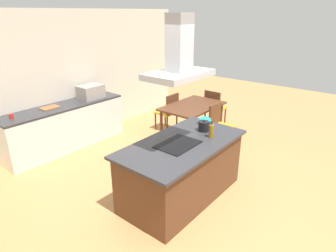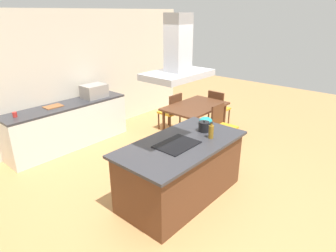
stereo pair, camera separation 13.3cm
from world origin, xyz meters
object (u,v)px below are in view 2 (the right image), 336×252
at_px(olive_oil_bottle, 211,131).
at_px(countertop_microwave, 94,91).
at_px(tea_kettle, 204,127).
at_px(mixing_bowl, 206,121).
at_px(cooktop, 177,144).
at_px(dining_table, 195,109).
at_px(chair_at_right_end, 218,106).
at_px(chair_facing_island, 221,123).
at_px(chair_facing_back_wall, 172,110).
at_px(coffee_mug_red, 15,115).
at_px(range_hood, 178,58).
at_px(cutting_board, 53,106).

bearing_deg(olive_oil_bottle, countertop_microwave, 86.91).
xyz_separation_m(tea_kettle, mixing_bowl, (0.27, 0.15, -0.02)).
relative_size(cooktop, dining_table, 0.43).
distance_m(tea_kettle, countertop_microwave, 2.88).
relative_size(mixing_bowl, chair_at_right_end, 0.24).
height_order(cooktop, mixing_bowl, mixing_bowl).
height_order(chair_facing_island, chair_facing_back_wall, same).
bearing_deg(countertop_microwave, chair_facing_island, -60.29).
bearing_deg(tea_kettle, coffee_mug_red, 119.87).
bearing_deg(countertop_microwave, chair_at_right_end, -37.07).
bearing_deg(range_hood, cooktop, 0.00).
relative_size(coffee_mug_red, dining_table, 0.06).
height_order(countertop_microwave, chair_facing_island, countertop_microwave).
height_order(tea_kettle, chair_facing_island, tea_kettle).
xyz_separation_m(tea_kettle, range_hood, (-0.66, -0.00, 1.12)).
distance_m(countertop_microwave, coffee_mug_red, 1.68).
xyz_separation_m(tea_kettle, chair_facing_island, (1.38, 0.49, -0.47)).
height_order(countertop_microwave, chair_facing_back_wall, countertop_microwave).
bearing_deg(tea_kettle, dining_table, 39.99).
height_order(coffee_mug_red, cutting_board, coffee_mug_red).
relative_size(tea_kettle, chair_facing_island, 0.25).
bearing_deg(countertop_microwave, chair_facing_back_wall, -37.76).
bearing_deg(cutting_board, range_hood, -84.98).
relative_size(mixing_bowl, coffee_mug_red, 2.42).
xyz_separation_m(coffee_mug_red, chair_at_right_end, (3.96, -1.73, -0.44)).
height_order(coffee_mug_red, range_hood, range_hood).
height_order(tea_kettle, cutting_board, tea_kettle).
bearing_deg(dining_table, olive_oil_bottle, -137.80).
relative_size(tea_kettle, countertop_microwave, 0.44).
bearing_deg(dining_table, chair_at_right_end, 0.00).
bearing_deg(cutting_board, olive_oil_bottle, -76.28).
distance_m(cooktop, tea_kettle, 0.66).
distance_m(olive_oil_bottle, chair_facing_island, 1.76).
bearing_deg(tea_kettle, olive_oil_bottle, -122.90).
distance_m(tea_kettle, olive_oil_bottle, 0.27).
relative_size(cooktop, range_hood, 0.67).
distance_m(chair_at_right_end, range_hood, 3.55).
xyz_separation_m(tea_kettle, coffee_mug_red, (-1.66, 2.89, -0.03)).
height_order(cooktop, countertop_microwave, countertop_microwave).
bearing_deg(chair_at_right_end, cooktop, -158.57).
height_order(mixing_bowl, range_hood, range_hood).
bearing_deg(coffee_mug_red, olive_oil_bottle, -64.12).
distance_m(olive_oil_bottle, chair_at_right_end, 2.85).
height_order(cutting_board, range_hood, range_hood).
bearing_deg(olive_oil_bottle, cooktop, 156.29).
xyz_separation_m(chair_at_right_end, range_hood, (-2.96, -1.16, 1.59)).
relative_size(cooktop, chair_facing_back_wall, 0.67).
relative_size(coffee_mug_red, cutting_board, 0.26).
relative_size(dining_table, chair_at_right_end, 1.57).
bearing_deg(dining_table, mixing_bowl, -137.73).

